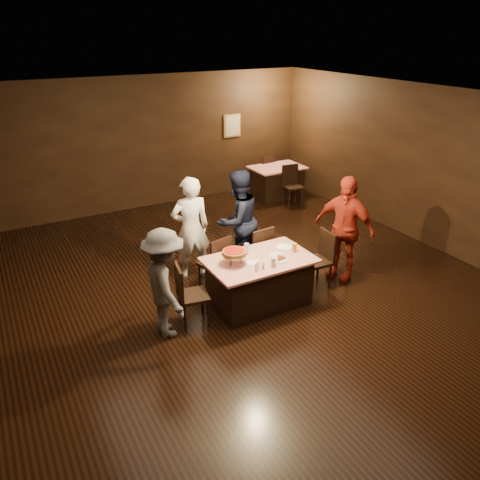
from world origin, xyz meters
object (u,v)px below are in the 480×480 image
main_table (259,281)px  glass_back (247,248)px  chair_back_near (293,186)px  plate_empty (284,247)px  glass_front_left (273,262)px  chair_end_left (193,294)px  diner_grey_knit (165,284)px  diner_white_jacket (191,229)px  diner_red_shirt (344,228)px  glass_amber (294,248)px  chair_end_right (317,260)px  chair_far_left (214,262)px  chair_far_right (256,252)px  chair_back_far (264,172)px  diner_navy_hoodie (238,221)px  back_table (277,182)px  pizza_stand (234,253)px

main_table → glass_back: 0.55m
chair_back_near → plate_empty: 4.08m
main_table → glass_front_left: (0.05, -0.30, 0.46)m
chair_end_left → diner_grey_knit: size_ratio=0.60×
diner_white_jacket → diner_red_shirt: size_ratio=0.99×
diner_white_jacket → diner_grey_knit: diner_white_jacket is taller
glass_back → glass_amber: bearing=-28.3°
chair_end_right → diner_grey_knit: 2.64m
chair_end_left → chair_far_left: bearing=-32.6°
chair_far_right → chair_back_far: (2.62, 3.94, 0.00)m
diner_red_shirt → plate_empty: 1.13m
diner_white_jacket → diner_navy_hoodie: 0.86m
diner_white_jacket → diner_red_shirt: (2.22, -1.24, 0.01)m
diner_grey_knit → diner_red_shirt: 3.19m
back_table → chair_back_far: bearing=90.0°
diner_red_shirt → chair_back_near: bearing=134.8°
chair_far_right → plate_empty: (0.15, -0.60, 0.30)m
chair_far_left → glass_front_left: chair_far_left is taller
diner_red_shirt → plate_empty: bearing=-118.2°
chair_end_right → back_table: bearing=157.6°
diner_white_jacket → glass_back: (0.50, -0.99, -0.05)m
main_table → chair_end_right: (1.10, 0.00, 0.09)m
chair_far_right → diner_white_jacket: size_ratio=0.53×
chair_far_right → pizza_stand: 1.16m
chair_back_near → pizza_stand: size_ratio=2.50×
chair_end_left → glass_front_left: (1.15, -0.30, 0.37)m
chair_end_right → diner_white_jacket: 2.14m
pizza_stand → glass_amber: size_ratio=2.71×
chair_end_right → pizza_stand: 1.57m
main_table → chair_far_right: size_ratio=1.68×
chair_back_far → diner_white_jacket: (-3.57, -3.40, 0.42)m
chair_end_left → glass_front_left: chair_end_left is taller
chair_back_near → glass_front_left: (-2.97, -3.69, 0.37)m
plate_empty → diner_navy_hoodie: bearing=102.5°
chair_end_left → chair_back_far: bearing=-30.8°
chair_back_near → chair_far_right: bearing=-127.3°
back_table → chair_far_left: 4.78m
back_table → diner_navy_hoodie: (-2.71, -2.86, 0.51)m
chair_back_far → diner_grey_knit: diner_grey_knit is taller
chair_end_left → glass_amber: (1.70, -0.05, 0.37)m
chair_end_right → diner_white_jacket: (-1.65, 1.29, 0.42)m
glass_amber → glass_back: same height
chair_far_left → plate_empty: bearing=133.6°
main_table → chair_end_left: size_ratio=1.68×
chair_back_near → diner_red_shirt: 3.62m
chair_back_near → glass_back: chair_back_near is taller
chair_far_left → diner_red_shirt: 2.23m
chair_back_near → glass_back: size_ratio=6.79×
back_table → plate_empty: plate_empty is taller
back_table → glass_amber: bearing=-120.3°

